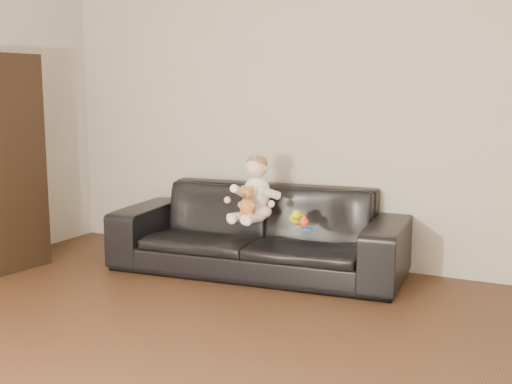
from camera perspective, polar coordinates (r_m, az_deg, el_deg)
The scene contains 7 objects.
wall_back at distance 5.31m, azimuth 6.10°, elevation 7.51°, with size 5.00×5.00×0.00m, color #BAB09C.
sofa at distance 5.11m, azimuth 0.23°, elevation -3.41°, with size 2.30×0.90×0.67m, color black.
baby at distance 4.93m, azimuth -0.07°, elevation -0.01°, with size 0.38×0.46×0.50m.
teddy_bear at distance 4.79m, azimuth -0.78°, elevation -0.86°, with size 0.13×0.14×0.23m.
toy_green at distance 4.80m, azimuth 3.70°, elevation -2.34°, with size 0.12×0.15×0.10m, color #B6C617.
toy_rattle at distance 4.71m, azimuth 4.27°, elevation -2.74°, with size 0.07×0.07×0.07m, color red.
toy_blue_disc at distance 4.66m, azimuth 4.55°, elevation -3.26°, with size 0.09×0.09×0.01m, color blue.
Camera 1 is at (1.85, -2.22, 1.45)m, focal length 45.00 mm.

